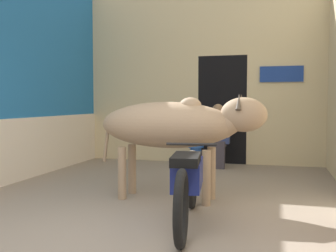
% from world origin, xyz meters
% --- Properties ---
extents(ground_plane, '(30.00, 30.00, 0.00)m').
position_xyz_m(ground_plane, '(0.00, 0.00, 0.00)').
color(ground_plane, gray).
extents(wall_left_shopfront, '(0.25, 5.12, 3.61)m').
position_xyz_m(wall_left_shopfront, '(-2.54, 2.55, 1.75)').
color(wall_left_shopfront, '#236BAD').
rests_on(wall_left_shopfront, ground_plane).
extents(wall_back_with_doorway, '(4.91, 0.93, 3.61)m').
position_xyz_m(wall_back_with_doorway, '(0.15, 5.36, 1.57)').
color(wall_back_with_doorway, beige).
rests_on(wall_back_with_doorway, ground_plane).
extents(cow, '(2.19, 0.68, 1.39)m').
position_xyz_m(cow, '(0.27, 1.93, 0.97)').
color(cow, tan).
rests_on(cow, ground_plane).
extents(motorcycle_near, '(0.58, 1.98, 0.80)m').
position_xyz_m(motorcycle_near, '(0.64, 0.94, 0.46)').
color(motorcycle_near, black).
rests_on(motorcycle_near, ground_plane).
extents(shopkeeper_seated, '(0.45, 0.34, 1.23)m').
position_xyz_m(shopkeeper_seated, '(0.42, 4.58, 0.64)').
color(shopkeeper_seated, '#3D3842').
rests_on(shopkeeper_seated, ground_plane).
extents(plastic_stool, '(0.31, 0.31, 0.42)m').
position_xyz_m(plastic_stool, '(0.01, 4.54, 0.22)').
color(plastic_stool, '#2856B2').
rests_on(plastic_stool, ground_plane).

